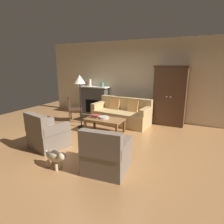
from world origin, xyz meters
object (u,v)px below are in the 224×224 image
object	(u,v)px
mantel_vase_terracotta	(86,84)
book_stack	(96,116)
fruit_bowl	(104,117)
floor_lamp	(80,82)
fireplace	(94,100)
mantel_vase_jade	(102,85)
couch	(122,114)
coffee_table	(105,120)
armoire	(170,96)
armchair_near_left	(47,135)
side_chair_wooden	(73,107)
mantel_vase_cream	(90,83)
armchair_near_right	(106,156)
dog	(55,156)

from	to	relation	value
mantel_vase_terracotta	book_stack	bearing A→B (deg)	-49.30
fruit_bowl	floor_lamp	distance (m)	1.31
fireplace	mantel_vase_jade	xyz separation A→B (m)	(0.38, -0.02, 0.64)
couch	floor_lamp	distance (m)	1.76
mantel_vase_terracotta	fruit_bowl	bearing A→B (deg)	-43.97
coffee_table	armoire	bearing A→B (deg)	47.21
armchair_near_left	side_chair_wooden	bearing A→B (deg)	111.17
mantel_vase_cream	armoire	bearing A→B (deg)	-1.10
couch	armchair_near_right	distance (m)	2.99
armoire	dog	world-z (taller)	armoire
couch	dog	size ratio (longest dim) A/B	3.47
couch	dog	xyz separation A→B (m)	(-0.01, -3.19, -0.07)
mantel_vase_jade	armchair_near_right	size ratio (longest dim) A/B	0.19
side_chair_wooden	dog	distance (m)	3.12
coffee_table	floor_lamp	distance (m)	1.40
armchair_near_right	dog	bearing A→B (deg)	-159.95
armoire	fireplace	bearing A→B (deg)	178.49
couch	mantel_vase_cream	size ratio (longest dim) A/B	7.25
couch	mantel_vase_cream	distance (m)	2.06
mantel_vase_jade	fruit_bowl	bearing A→B (deg)	-59.49
armchair_near_left	armchair_near_right	world-z (taller)	same
armchair_near_left	floor_lamp	world-z (taller)	floor_lamp
mantel_vase_cream	armchair_near_right	distance (m)	4.50
armchair_near_left	dog	bearing A→B (deg)	-37.49
armoire	coffee_table	distance (m)	2.34
book_stack	mantel_vase_jade	bearing A→B (deg)	113.27
mantel_vase_jade	dog	distance (m)	4.16
coffee_table	fruit_bowl	bearing A→B (deg)	143.37
couch	armchair_near_right	xyz separation A→B (m)	(0.92, -2.85, -0.00)
side_chair_wooden	fruit_bowl	bearing A→B (deg)	-17.30
fruit_bowl	mantel_vase_cream	world-z (taller)	mantel_vase_cream
armchair_near_right	dog	size ratio (longest dim) A/B	1.55
coffee_table	mantel_vase_terracotta	size ratio (longest dim) A/B	6.10
fruit_bowl	book_stack	distance (m)	0.25
mantel_vase_cream	side_chair_wooden	bearing A→B (deg)	-86.97
coffee_table	floor_lamp	size ratio (longest dim) A/B	0.67
coffee_table	fruit_bowl	xyz separation A→B (m)	(-0.03, 0.02, 0.08)
fireplace	mantel_vase_cream	world-z (taller)	mantel_vase_cream
mantel_vase_terracotta	fireplace	bearing A→B (deg)	2.70
fruit_bowl	armchair_near_left	world-z (taller)	armchair_near_left
fruit_bowl	armchair_near_right	distance (m)	2.13
fruit_bowl	mantel_vase_cream	size ratio (longest dim) A/B	1.03
mantel_vase_jade	fireplace	bearing A→B (deg)	177.30
armoire	armchair_near_right	world-z (taller)	armoire
mantel_vase_cream	armchair_near_left	xyz separation A→B (m)	(0.84, -3.24, -0.94)
coffee_table	book_stack	size ratio (longest dim) A/B	4.05
dog	fruit_bowl	bearing A→B (deg)	93.19
fireplace	armchair_near_left	distance (m)	3.33
couch	fruit_bowl	distance (m)	1.02
coffee_table	side_chair_wooden	size ratio (longest dim) A/B	1.22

